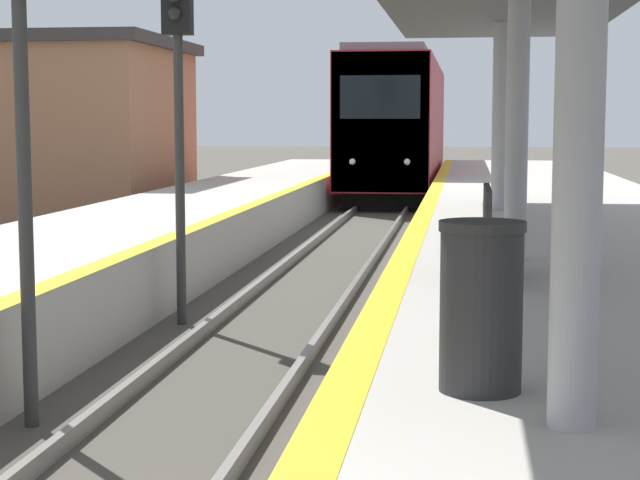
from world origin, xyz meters
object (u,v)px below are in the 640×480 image
signal_near (20,48)px  signal_mid (178,72)px  trash_bin (481,306)px  bench (474,230)px  train (399,125)px

signal_near → signal_mid: 4.57m
trash_bin → signal_mid: bearing=118.6°
signal_near → bench: bearing=34.5°
signal_mid → train: bearing=87.2°
signal_mid → bench: bearing=-29.3°
bench → trash_bin: bearing=-89.9°
signal_mid → trash_bin: 7.77m
train → signal_near: bearing=-92.5°
signal_mid → signal_near: bearing=-90.8°
signal_mid → trash_bin: signal_mid is taller
signal_mid → bench: 4.48m
signal_mid → trash_bin: size_ratio=4.46×
trash_bin → bench: 4.63m
signal_near → trash_bin: size_ratio=4.46×
train → signal_near: train is taller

